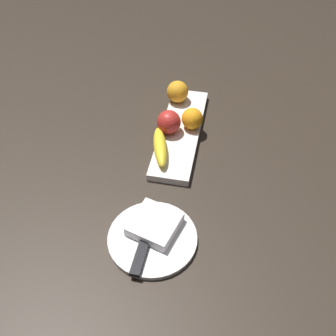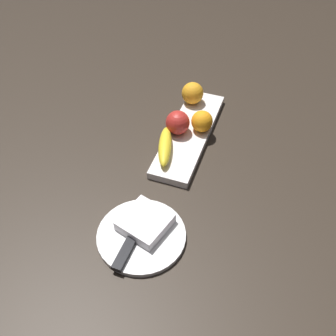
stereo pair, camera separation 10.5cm
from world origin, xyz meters
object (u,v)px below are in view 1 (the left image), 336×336
at_px(orange_near_apple, 192,119).
at_px(knife, 142,253).
at_px(banana, 160,147).
at_px(fruit_tray, 180,132).
at_px(apple, 169,122).
at_px(orange_near_banana, 178,92).
at_px(folded_napkin, 155,224).
at_px(dinner_plate, 152,238).

distance_m(orange_near_apple, knife, 0.46).
bearing_deg(banana, fruit_tray, 142.65).
xyz_separation_m(apple, orange_near_banana, (0.16, 0.00, -0.00)).
xyz_separation_m(apple, orange_near_apple, (0.03, -0.06, -0.00)).
bearing_deg(fruit_tray, apple, 113.26).
distance_m(apple, folded_napkin, 0.35).
bearing_deg(banana, knife, -12.01).
height_order(orange_near_banana, dinner_plate, orange_near_banana).
relative_size(fruit_tray, knife, 2.24).
xyz_separation_m(orange_near_apple, orange_near_banana, (0.12, 0.07, 0.00)).
bearing_deg(folded_napkin, knife, 169.41).
height_order(banana, orange_near_banana, orange_near_banana).
distance_m(banana, dinner_plate, 0.29).
distance_m(dinner_plate, folded_napkin, 0.03).
bearing_deg(fruit_tray, dinner_plate, 180.00).
bearing_deg(knife, banana, 6.17).
bearing_deg(banana, orange_near_banana, 162.24).
relative_size(folded_napkin, knife, 0.60).
height_order(orange_near_apple, knife, orange_near_apple).
height_order(banana, folded_napkin, banana).
bearing_deg(orange_near_apple, fruit_tray, 121.53).
xyz_separation_m(apple, banana, (-0.09, 0.01, -0.02)).
bearing_deg(orange_near_banana, fruit_tray, -166.29).
xyz_separation_m(banana, knife, (-0.33, -0.03, -0.02)).
relative_size(fruit_tray, folded_napkin, 3.76).
relative_size(banana, orange_near_apple, 2.46).
bearing_deg(orange_near_banana, apple, -179.40).
relative_size(banana, knife, 0.88).
distance_m(orange_near_banana, folded_napkin, 0.50).
bearing_deg(orange_near_banana, banana, 178.69).
height_order(orange_near_apple, dinner_plate, orange_near_apple).
bearing_deg(orange_near_banana, folded_napkin, -176.06).
relative_size(apple, dinner_plate, 0.33).
bearing_deg(knife, fruit_tray, -0.16).
relative_size(apple, orange_near_banana, 1.02).
xyz_separation_m(folded_napkin, knife, (-0.08, 0.01, -0.01)).
bearing_deg(apple, banana, 175.43).
bearing_deg(apple, fruit_tray, -66.74).
xyz_separation_m(orange_near_banana, folded_napkin, (-0.50, -0.03, -0.03)).
distance_m(fruit_tray, orange_near_apple, 0.06).
distance_m(orange_near_banana, dinner_plate, 0.53).
relative_size(dinner_plate, folded_napkin, 1.99).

